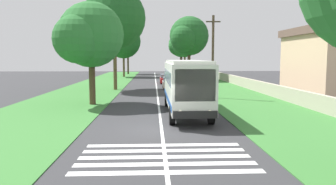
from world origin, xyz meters
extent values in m
plane|color=#333335|center=(0.00, 0.00, 0.00)|extent=(160.00, 160.00, 0.00)
cube|color=#387533|center=(15.00, 8.20, 0.02)|extent=(120.00, 8.00, 0.04)
cube|color=#387533|center=(15.00, -8.20, 0.02)|extent=(120.00, 8.00, 0.04)
cube|color=silver|center=(15.00, 0.00, 0.00)|extent=(110.00, 0.16, 0.01)
cube|color=silver|center=(5.44, -1.80, 2.10)|extent=(11.00, 2.50, 2.90)
cube|color=slate|center=(5.74, -1.80, 2.62)|extent=(9.68, 2.54, 0.85)
cube|color=slate|center=(-0.02, -1.80, 2.45)|extent=(0.08, 2.20, 1.74)
cube|color=#1E4C9E|center=(5.44, -1.80, 1.10)|extent=(10.78, 2.53, 0.36)
cube|color=silver|center=(5.44, -1.80, 3.64)|extent=(10.56, 2.30, 0.18)
cube|color=black|center=(-0.14, -1.80, 0.87)|extent=(0.16, 2.40, 0.40)
sphere|color=#F2EDCC|center=(-0.08, -1.00, 1.00)|extent=(0.24, 0.24, 0.24)
sphere|color=#F2EDCC|center=(-0.08, -2.60, 1.00)|extent=(0.24, 0.24, 0.24)
cylinder|color=black|center=(1.54, -0.65, 0.55)|extent=(1.10, 0.32, 1.10)
cylinder|color=black|center=(8.94, -0.65, 0.55)|extent=(1.10, 0.32, 1.10)
cylinder|color=black|center=(1.54, -2.95, 0.55)|extent=(1.10, 0.32, 1.10)
cylinder|color=black|center=(8.94, -2.95, 0.55)|extent=(1.10, 0.32, 1.10)
cube|color=silver|center=(-6.66, 0.00, 0.00)|extent=(0.45, 6.80, 0.01)
cube|color=silver|center=(-5.76, 0.00, 0.00)|extent=(0.45, 6.80, 0.01)
cube|color=silver|center=(-4.86, 0.00, 0.00)|extent=(0.45, 6.80, 0.01)
cube|color=silver|center=(-3.96, 0.00, 0.00)|extent=(0.45, 6.80, 0.01)
cube|color=silver|center=(-3.06, 0.00, 0.00)|extent=(0.45, 6.80, 0.01)
cube|color=#B7A893|center=(25.16, -1.68, 0.53)|extent=(4.30, 1.75, 0.70)
cube|color=slate|center=(25.06, -1.68, 1.15)|extent=(2.00, 1.61, 0.55)
cylinder|color=black|center=(23.81, -0.90, 0.32)|extent=(0.64, 0.22, 0.64)
cylinder|color=black|center=(26.51, -0.90, 0.32)|extent=(0.64, 0.22, 0.64)
cylinder|color=black|center=(23.81, -2.46, 0.32)|extent=(0.64, 0.22, 0.64)
cylinder|color=black|center=(26.51, -2.46, 0.32)|extent=(0.64, 0.22, 0.64)
cube|color=#B21E1E|center=(33.22, -1.50, 0.53)|extent=(4.30, 1.75, 0.70)
cube|color=slate|center=(33.12, -1.50, 1.15)|extent=(2.00, 1.61, 0.55)
cylinder|color=black|center=(31.87, -0.72, 0.32)|extent=(0.64, 0.22, 0.64)
cylinder|color=black|center=(34.57, -0.72, 0.32)|extent=(0.64, 0.22, 0.64)
cylinder|color=black|center=(31.87, -2.28, 0.32)|extent=(0.64, 0.22, 0.64)
cylinder|color=black|center=(34.57, -2.28, 0.32)|extent=(0.64, 0.22, 0.64)
cylinder|color=#3D2D1E|center=(62.51, 6.39, 3.26)|extent=(0.42, 0.42, 6.45)
sphere|color=#286B2D|center=(62.51, 6.39, 7.92)|extent=(5.23, 5.23, 5.23)
sphere|color=#286B2D|center=(64.07, 6.39, 7.53)|extent=(3.08, 3.08, 3.08)
sphere|color=#286B2D|center=(61.20, 7.18, 7.53)|extent=(2.94, 2.94, 2.94)
cylinder|color=#4C3826|center=(10.22, 5.52, 2.18)|extent=(0.51, 0.51, 4.28)
sphere|color=#286B2D|center=(10.22, 5.52, 5.79)|extent=(5.37, 5.37, 5.37)
sphere|color=#286B2D|center=(11.83, 5.52, 5.39)|extent=(3.87, 3.87, 3.87)
sphere|color=#286B2D|center=(8.87, 6.32, 5.39)|extent=(3.87, 3.87, 3.87)
cylinder|color=brown|center=(23.06, 5.05, 3.31)|extent=(0.43, 0.43, 6.55)
sphere|color=#1E5623|center=(23.06, 5.05, 8.65)|extent=(7.48, 7.48, 7.48)
sphere|color=#1E5623|center=(25.30, 5.05, 8.09)|extent=(4.72, 4.72, 4.72)
sphere|color=#1E5623|center=(21.19, 6.17, 8.09)|extent=(4.67, 4.67, 4.67)
cylinder|color=brown|center=(50.88, 6.40, 2.68)|extent=(0.42, 0.42, 5.28)
sphere|color=#1E5623|center=(50.88, 6.40, 7.23)|extent=(6.94, 6.94, 6.94)
sphere|color=#1E5623|center=(52.96, 6.40, 6.71)|extent=(3.85, 3.85, 3.85)
sphere|color=#1E5623|center=(49.14, 7.44, 6.71)|extent=(3.99, 3.99, 3.99)
cylinder|color=#4C3826|center=(40.18, -5.80, 2.92)|extent=(0.52, 0.52, 5.76)
sphere|color=#1E5623|center=(40.18, -5.80, 7.65)|extent=(6.73, 6.73, 6.73)
sphere|color=#1E5623|center=(42.20, -5.80, 7.14)|extent=(4.83, 4.83, 4.83)
sphere|color=#1E5623|center=(38.50, -4.79, 7.14)|extent=(4.55, 4.55, 4.55)
cylinder|color=#4C3826|center=(60.19, -6.13, 2.71)|extent=(0.57, 0.57, 5.34)
sphere|color=#286B2D|center=(60.19, -6.13, 6.99)|extent=(5.86, 5.86, 5.86)
sphere|color=#286B2D|center=(61.94, -6.13, 6.55)|extent=(4.14, 4.14, 4.14)
sphere|color=#286B2D|center=(58.72, -5.25, 6.55)|extent=(4.33, 4.33, 4.33)
cylinder|color=brown|center=(52.90, -6.27, 2.65)|extent=(0.40, 0.40, 5.22)
sphere|color=#286B2D|center=(52.90, -6.27, 6.77)|extent=(5.51, 5.51, 5.51)
sphere|color=#286B2D|center=(54.55, -6.27, 6.36)|extent=(4.02, 4.02, 4.02)
sphere|color=#286B2D|center=(51.52, -5.44, 6.36)|extent=(3.25, 3.25, 3.25)
cylinder|color=#473828|center=(14.34, -5.30, 3.99)|extent=(0.24, 0.24, 7.89)
cube|color=#3D3326|center=(14.34, -5.30, 7.33)|extent=(0.12, 1.40, 0.12)
cube|color=#B2A893|center=(20.00, -11.60, 0.66)|extent=(70.00, 0.40, 1.24)
cube|color=beige|center=(17.98, -19.24, 3.18)|extent=(11.25, 7.45, 6.36)
cube|color=brown|center=(17.98, -19.24, 6.79)|extent=(11.85, 8.05, 0.86)
camera|label=1|loc=(-17.76, 0.46, 3.92)|focal=35.75mm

